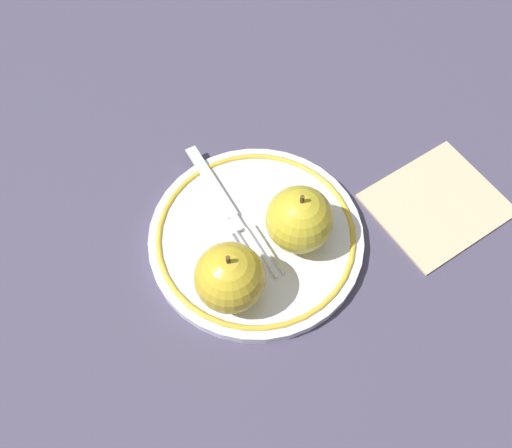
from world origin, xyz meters
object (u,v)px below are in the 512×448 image
object	(u,v)px
apple_red_whole	(230,278)
fork	(227,206)
apple_second_whole	(299,220)
plate	(256,237)
napkin_folded	(437,203)

from	to	relation	value
apple_red_whole	fork	world-z (taller)	apple_red_whole
apple_second_whole	apple_red_whole	bearing A→B (deg)	94.33
plate	napkin_folded	world-z (taller)	plate
apple_red_whole	napkin_folded	bearing A→B (deg)	-102.40
fork	apple_red_whole	bearing A→B (deg)	-25.49
apple_second_whole	napkin_folded	size ratio (longest dim) A/B	0.56
apple_red_whole	fork	bearing A→B (deg)	-34.49
plate	apple_red_whole	distance (m)	0.08
apple_second_whole	fork	distance (m)	0.08
plate	napkin_folded	distance (m)	0.20
fork	plate	bearing A→B (deg)	13.85
plate	napkin_folded	xyz separation A→B (m)	(-0.09, -0.18, -0.00)
apple_second_whole	napkin_folded	xyz separation A→B (m)	(-0.06, -0.15, -0.04)
plate	napkin_folded	bearing A→B (deg)	-115.87
napkin_folded	fork	bearing A→B (deg)	54.33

